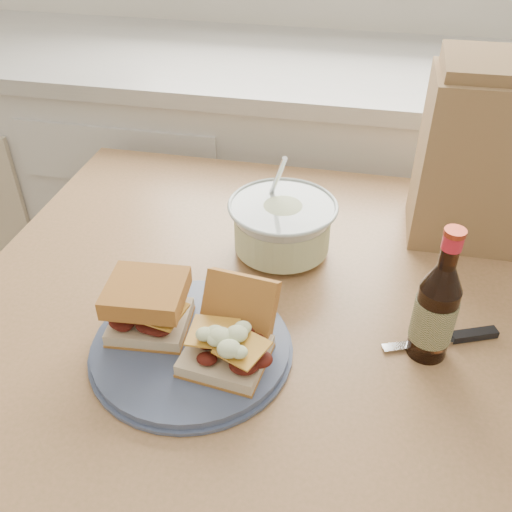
% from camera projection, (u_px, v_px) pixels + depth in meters
% --- Properties ---
extents(cabinet_run, '(2.50, 0.64, 0.94)m').
position_uv_depth(cabinet_run, '(314.00, 208.00, 1.81)').
color(cabinet_run, silver).
rests_on(cabinet_run, ground).
extents(dining_table, '(0.97, 0.97, 0.81)m').
position_uv_depth(dining_table, '(254.00, 355.00, 1.00)').
color(dining_table, tan).
rests_on(dining_table, ground).
extents(plate, '(0.29, 0.29, 0.02)m').
position_uv_depth(plate, '(191.00, 347.00, 0.84)').
color(plate, '#475373').
rests_on(plate, dining_table).
extents(sandwich_left, '(0.12, 0.11, 0.08)m').
position_uv_depth(sandwich_left, '(148.00, 306.00, 0.84)').
color(sandwich_left, '#CBB98F').
rests_on(sandwich_left, plate).
extents(sandwich_right, '(0.12, 0.17, 0.10)m').
position_uv_depth(sandwich_right, '(230.00, 334.00, 0.80)').
color(sandwich_right, '#CBB98F').
rests_on(sandwich_right, plate).
extents(coleslaw_bowl, '(0.19, 0.19, 0.19)m').
position_uv_depth(coleslaw_bowl, '(282.00, 228.00, 1.02)').
color(coleslaw_bowl, '#B7C5C1').
rests_on(coleslaw_bowl, dining_table).
extents(beer_bottle, '(0.06, 0.06, 0.22)m').
position_uv_depth(beer_bottle, '(436.00, 310.00, 0.80)').
color(beer_bottle, black).
rests_on(beer_bottle, dining_table).
extents(knife, '(0.17, 0.08, 0.01)m').
position_uv_depth(knife, '(460.00, 337.00, 0.86)').
color(knife, silver).
rests_on(knife, dining_table).
extents(paper_bag, '(0.24, 0.16, 0.31)m').
position_uv_depth(paper_bag, '(488.00, 162.00, 1.00)').
color(paper_bag, '#99754A').
rests_on(paper_bag, dining_table).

